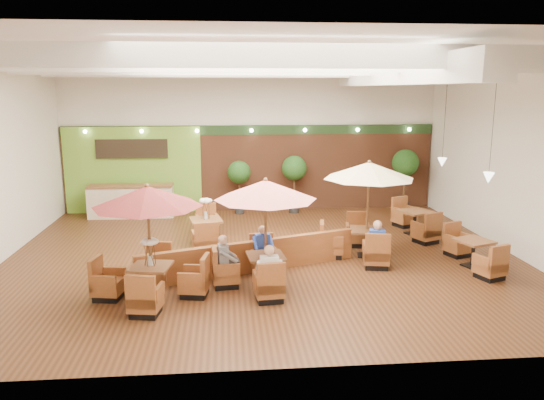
{
  "coord_description": "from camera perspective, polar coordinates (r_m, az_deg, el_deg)",
  "views": [
    {
      "loc": [
        -0.99,
        -13.98,
        4.55
      ],
      "look_at": [
        0.3,
        0.5,
        1.5
      ],
      "focal_mm": 35.0,
      "sensor_mm": 36.0,
      "label": 1
    }
  ],
  "objects": [
    {
      "name": "table_1",
      "position": [
        12.17,
        -0.98,
        -0.92
      ],
      "size": [
        2.47,
        2.56,
        2.58
      ],
      "rotation": [
        0.0,
        0.0,
        0.1
      ],
      "color": "brown",
      "rests_on": "ground"
    },
    {
      "name": "table_3",
      "position": [
        15.86,
        -7.09,
        -3.04
      ],
      "size": [
        1.03,
        2.74,
        1.57
      ],
      "rotation": [
        0.0,
        0.0,
        0.17
      ],
      "color": "brown",
      "rests_on": "ground"
    },
    {
      "name": "service_counter",
      "position": [
        19.79,
        -14.91,
        -0.12
      ],
      "size": [
        3.0,
        0.75,
        1.18
      ],
      "color": "beige",
      "rests_on": "ground"
    },
    {
      "name": "topiary_2",
      "position": [
        20.63,
        14.14,
        3.66
      ],
      "size": [
        1.0,
        1.0,
        2.33
      ],
      "color": "black",
      "rests_on": "ground"
    },
    {
      "name": "booth_divider",
      "position": [
        13.45,
        -2.2,
        -6.11
      ],
      "size": [
        5.58,
        2.16,
        0.81
      ],
      "primitive_type": "cube",
      "rotation": [
        0.0,
        0.0,
        0.35
      ],
      "color": "brown",
      "rests_on": "ground"
    },
    {
      "name": "table_4",
      "position": [
        14.82,
        20.8,
        -5.42
      ],
      "size": [
        1.05,
        2.59,
        0.91
      ],
      "rotation": [
        0.0,
        0.0,
        0.35
      ],
      "color": "brown",
      "rests_on": "ground"
    },
    {
      "name": "diner_4",
      "position": [
        13.93,
        11.21,
        -4.21
      ],
      "size": [
        0.41,
        0.36,
        0.78
      ],
      "rotation": [
        0.0,
        0.0,
        -0.19
      ],
      "color": "white",
      "rests_on": "ground"
    },
    {
      "name": "diner_0",
      "position": [
        11.57,
        -0.32,
        -7.24
      ],
      "size": [
        0.4,
        0.32,
        0.82
      ],
      "rotation": [
        0.0,
        0.0,
        0.02
      ],
      "color": "white",
      "rests_on": "ground"
    },
    {
      "name": "room",
      "position": [
        15.27,
        -0.44,
        8.39
      ],
      "size": [
        14.04,
        14.0,
        5.52
      ],
      "color": "#381E0F",
      "rests_on": "ground"
    },
    {
      "name": "diner_3",
      "position": [
        13.93,
        11.21,
        -4.16
      ],
      "size": [
        0.44,
        0.38,
        0.82
      ],
      "rotation": [
        0.0,
        0.0,
        -0.22
      ],
      "color": "#2746AC",
      "rests_on": "ground"
    },
    {
      "name": "diner_2",
      "position": [
        12.44,
        -5.04,
        -5.96
      ],
      "size": [
        0.34,
        0.41,
        0.79
      ],
      "rotation": [
        0.0,
        0.0,
        4.82
      ],
      "color": "slate",
      "rests_on": "ground"
    },
    {
      "name": "diner_1",
      "position": [
        13.37,
        -0.99,
        -4.73
      ],
      "size": [
        0.38,
        0.33,
        0.73
      ],
      "rotation": [
        0.0,
        0.0,
        3.29
      ],
      "color": "#2746AC",
      "rests_on": "ground"
    },
    {
      "name": "topiary_1",
      "position": [
        19.67,
        2.4,
        3.2
      ],
      "size": [
        0.92,
        0.92,
        2.14
      ],
      "color": "black",
      "rests_on": "ground"
    },
    {
      "name": "topiary_0",
      "position": [
        19.53,
        -3.56,
        2.77
      ],
      "size": [
        0.85,
        0.85,
        1.98
      ],
      "color": "black",
      "rests_on": "ground"
    },
    {
      "name": "table_2",
      "position": [
        14.57,
        10.07,
        1.3
      ],
      "size": [
        2.6,
        2.71,
        2.68
      ],
      "rotation": [
        0.0,
        0.0,
        -0.18
      ],
      "color": "brown",
      "rests_on": "ground"
    },
    {
      "name": "table_5",
      "position": [
        17.49,
        15.09,
        -2.38
      ],
      "size": [
        1.15,
        2.8,
        0.98
      ],
      "rotation": [
        0.0,
        0.0,
        0.4
      ],
      "color": "brown",
      "rests_on": "ground"
    },
    {
      "name": "table_0",
      "position": [
        11.77,
        -13.15,
        -2.24
      ],
      "size": [
        2.6,
        2.6,
        2.58
      ],
      "rotation": [
        0.0,
        0.0,
        -0.17
      ],
      "color": "brown",
      "rests_on": "ground"
    }
  ]
}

